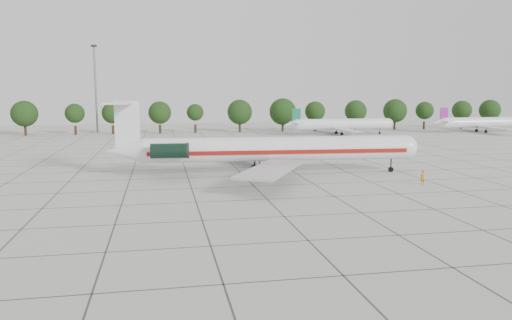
# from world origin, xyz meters

# --- Properties ---
(ground) EXTENTS (260.00, 260.00, 0.00)m
(ground) POSITION_xyz_m (0.00, 0.00, 0.00)
(ground) COLOR beige
(ground) RESTS_ON ground
(apron_joints) EXTENTS (170.00, 170.00, 0.02)m
(apron_joints) POSITION_xyz_m (0.00, 15.00, 0.01)
(apron_joints) COLOR #383838
(apron_joints) RESTS_ON ground
(main_airliner) EXTENTS (45.97, 36.06, 10.77)m
(main_airliner) POSITION_xyz_m (2.77, 8.66, 3.81)
(main_airliner) COLOR silver
(main_airliner) RESTS_ON ground
(ground_crew) EXTENTS (0.82, 0.66, 1.94)m
(ground_crew) POSITION_xyz_m (21.92, -2.98, 0.97)
(ground_crew) COLOR #B97C0A
(ground_crew) RESTS_ON ground
(bg_airliner_d) EXTENTS (28.24, 27.20, 7.40)m
(bg_airliner_d) POSITION_xyz_m (38.45, 70.72, 2.91)
(bg_airliner_d) COLOR silver
(bg_airliner_d) RESTS_ON ground
(bg_airliner_e) EXTENTS (28.24, 27.20, 7.40)m
(bg_airliner_e) POSITION_xyz_m (82.83, 70.47, 2.91)
(bg_airliner_e) COLOR silver
(bg_airliner_e) RESTS_ON ground
(tree_line) EXTENTS (249.86, 8.44, 10.22)m
(tree_line) POSITION_xyz_m (-11.68, 85.00, 5.98)
(tree_line) COLOR #332114
(tree_line) RESTS_ON ground
(floodlight_mast) EXTENTS (1.60, 1.60, 25.45)m
(floodlight_mast) POSITION_xyz_m (-30.00, 92.00, 14.28)
(floodlight_mast) COLOR slate
(floodlight_mast) RESTS_ON ground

